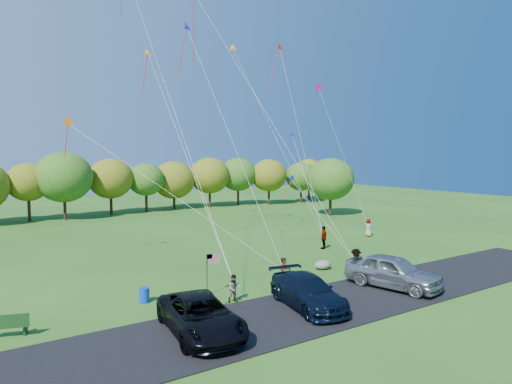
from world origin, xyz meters
TOP-DOWN VIEW (x-y plane):
  - ground at (0.00, 0.00)m, footprint 140.00×140.00m
  - asphalt_lane at (0.00, -4.00)m, footprint 44.00×6.00m
  - treeline at (1.21, 35.82)m, footprint 77.12×27.78m
  - minivan_dark at (-7.47, -3.81)m, footprint 3.49×6.25m
  - minivan_navy at (-1.22, -3.70)m, footprint 3.26×5.95m
  - minivan_silver at (5.27, -3.84)m, footprint 3.59×6.15m
  - flyer_a at (0.02, -0.02)m, footprint 0.79×0.72m
  - flyer_b at (-3.94, -0.80)m, footprint 0.84×0.71m
  - flyer_c at (5.29, -0.79)m, footprint 1.29×0.87m
  - flyer_d at (9.43, 6.96)m, footprint 1.23×0.93m
  - flyer_e at (16.91, 8.90)m, footprint 0.90×1.02m
  - park_bench at (-14.81, 0.49)m, footprint 1.92×0.94m
  - trash_barrel at (-8.04, 1.84)m, footprint 0.54×0.54m
  - flag_assembly at (-4.41, 1.00)m, footprint 0.89×0.58m
  - boulder_near at (4.82, 1.90)m, footprint 1.23×0.97m
  - boulder_far at (9.69, 0.46)m, footprint 0.92×0.76m
  - kites_aloft at (0.93, 13.48)m, footprint 23.03×12.02m

SIDE VIEW (x-z plane):
  - ground at x=0.00m, z-range 0.00..0.00m
  - asphalt_lane at x=0.00m, z-range 0.00..0.06m
  - boulder_far at x=9.69m, z-range 0.00..0.48m
  - boulder_near at x=4.82m, z-range 0.00..0.62m
  - trash_barrel at x=-8.04m, z-range 0.00..0.82m
  - park_bench at x=-14.81m, z-range 0.04..1.13m
  - flyer_b at x=-3.94m, z-range 0.00..1.54m
  - flyer_e at x=16.91m, z-range 0.00..1.75m
  - minivan_navy at x=-1.22m, z-range 0.06..1.70m
  - minivan_dark at x=-7.47m, z-range 0.06..1.71m
  - flyer_a at x=0.02m, z-range 0.00..1.80m
  - flyer_c at x=5.29m, z-range 0.00..1.86m
  - flyer_d at x=9.43m, z-range 0.00..1.94m
  - minivan_silver at x=5.27m, z-range 0.06..2.03m
  - flag_assembly at x=-4.41m, z-range 0.60..3.01m
  - treeline at x=1.21m, z-range 0.54..9.16m
  - kites_aloft at x=0.93m, z-range 9.07..29.08m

